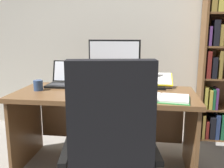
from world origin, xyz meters
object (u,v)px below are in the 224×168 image
Objects in this scene: office_chair at (111,163)px; open_binder at (160,98)px; keyboard at (109,94)px; notepad at (135,94)px; pen at (137,93)px; coffee_mug at (38,85)px; desk at (106,111)px; monitor at (114,63)px; reading_stand_with_book at (158,81)px; computer_mouse at (74,92)px; laptop at (65,80)px.

office_chair is 0.73m from open_binder.
notepad is (0.22, 0.08, -0.01)m from keyboard.
keyboard is 3.00× the size of pen.
office_chair is at bearing -43.92° from coffee_mug.
desk is 1.45× the size of office_chair.
desk is 0.88m from office_chair.
keyboard is at bearing -90.00° from monitor.
open_binder is (0.43, -0.05, -0.00)m from keyboard.
reading_stand_with_book reaches higher than keyboard.
computer_mouse is 0.55m from pen.
notepad is at bearing 155.17° from open_binder.
coffee_mug is at bearing 171.37° from keyboard.
pen is at bearing -47.98° from monitor.
monitor is at bearing -172.05° from reading_stand_with_book.
notepad is at bearing -1.13° from coffee_mug.
open_binder is 1.11m from coffee_mug.
computer_mouse is 0.74× the size of pen.
computer_mouse is 0.83m from reading_stand_with_book.
reading_stand_with_book reaches higher than notepad.
office_chair is at bearing -99.43° from pen.
office_chair reaches higher than open_binder.
keyboard is (-0.12, 0.66, 0.27)m from office_chair.
open_binder is at bearing -89.30° from reading_stand_with_book.
pen is (-0.18, -0.32, -0.05)m from reading_stand_with_book.
laptop is at bearing 119.08° from computer_mouse.
notepad is (0.10, 0.74, 0.26)m from office_chair.
laptop is 0.31m from coffee_mug.
pen is at bearing 19.50° from keyboard.
notepad is 0.89m from coffee_mug.
monitor reaches higher than coffee_mug.
laptop reaches higher than coffee_mug.
keyboard is 0.85× the size of open_binder.
notepad is (0.22, -0.27, -0.23)m from monitor.
keyboard reaches higher than notepad.
pen is (0.54, 0.08, -0.01)m from computer_mouse.
keyboard is at bearing -160.50° from pen.
laptop is (-0.44, 0.16, 0.25)m from desk.
open_binder is (0.43, -0.40, -0.22)m from monitor.
reading_stand_with_book is at bearing 63.49° from office_chair.
office_chair is 0.83m from computer_mouse.
laptop is at bearing 54.97° from coffee_mug.
notepad is 1.50× the size of pen.
keyboard is 1.50× the size of reading_stand_with_book.
notepad is (0.72, -0.27, -0.05)m from laptop.
keyboard is at bearing 89.46° from office_chair.
desk is at bearing 106.60° from keyboard.
desk is at bearing 161.02° from open_binder.
computer_mouse is at bearing 111.76° from office_chair.
office_chair is 10.73× the size of computer_mouse.
monitor is at bearing 86.04° from office_chair.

